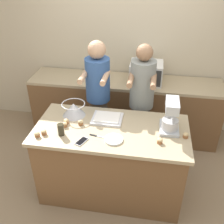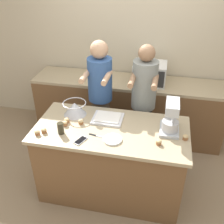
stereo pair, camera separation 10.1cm
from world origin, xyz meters
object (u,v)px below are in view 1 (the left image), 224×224
Objects in this scene: person_right at (141,104)px; stand_mixer at (171,117)px; drinking_glass at (61,130)px; mixing_bowl at (74,109)px; cupcake_4 at (160,141)px; cupcake_2 at (186,135)px; cupcake_3 at (81,123)px; microwave_oven at (146,73)px; small_plate at (114,139)px; knife at (98,136)px; cupcake_0 at (65,124)px; baking_tray at (107,118)px; cupcake_6 at (44,132)px; cell_phone at (82,141)px; cupcake_1 at (37,134)px; cupcake_5 at (66,121)px; person_left at (98,100)px.

person_right is 4.71× the size of stand_mixer.
drinking_glass is (-1.10, -0.28, -0.09)m from stand_mixer.
stand_mixer is at bearing -5.68° from mixing_bowl.
cupcake_4 is at bearing -110.53° from stand_mixer.
stand_mixer is at bearing 143.80° from cupcake_2.
person_right is 0.87m from cupcake_3.
microwave_oven is (-0.31, 1.13, -0.00)m from stand_mixer.
knife is at bearing 169.20° from small_plate.
cupcake_0 is at bearing -173.09° from stand_mixer.
mixing_bowl reaches higher than drinking_glass.
cupcake_3 is at bearing 177.49° from cupcake_2.
cupcake_3 is (0.15, 0.21, -0.04)m from drinking_glass.
person_right reaches higher than cupcake_2.
stand_mixer is at bearing 69.47° from cupcake_4.
microwave_oven is 1.40m from cupcake_4.
knife is 0.89m from cupcake_2.
baking_tray is at bearing 110.07° from small_plate.
cupcake_6 is at bearing -115.99° from mixing_bowl.
microwave_oven is at bearing 105.54° from stand_mixer.
mixing_bowl is (-0.74, -0.44, 0.12)m from person_right.
cupcake_2 is at bearing -10.34° from mixing_bowl.
mixing_bowl is (-1.08, 0.11, -0.07)m from stand_mixer.
small_plate is at bearing -27.97° from cupcake_3.
stand_mixer is 1.30× the size of mixing_bowl.
cell_phone is 0.47m from cupcake_1.
cupcake_6 is (-0.42, 0.06, 0.02)m from cell_phone.
cupcake_4 is (0.85, -0.18, 0.00)m from cupcake_3.
drinking_glass is 2.29× the size of cupcake_3.
mixing_bowl reaches higher than cell_phone.
cupcake_5 is at bearing 93.42° from drinking_glass.
stand_mixer is at bearing -6.40° from baking_tray.
stand_mixer is 1.32m from cupcake_6.
drinking_glass is 0.55m from small_plate.
cupcake_1 is 1.00× the size of cupcake_6.
person_right reaches higher than cupcake_6.
person_left is at bearing 69.88° from cupcake_5.
person_left is 0.72m from cupcake_0.
cupcake_4 is at bearing -152.23° from cupcake_2.
cupcake_6 is at bearing -171.60° from drinking_glass.
cupcake_5 is (-0.01, 0.21, -0.04)m from drinking_glass.
cupcake_2 is (0.16, -0.12, -0.13)m from stand_mixer.
cupcake_4 is (0.24, -0.80, 0.06)m from person_right.
cupcake_5 and cupcake_6 have the same top height.
person_left is 8.66× the size of small_plate.
person_left is 0.55m from person_right.
cupcake_4 is 1.00× the size of cupcake_6.
baking_tray is at bearing -66.51° from person_left.
stand_mixer is (0.88, -0.54, 0.18)m from person_left.
baking_tray is 0.33m from knife.
mixing_bowl is 4.82× the size of cupcake_5.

